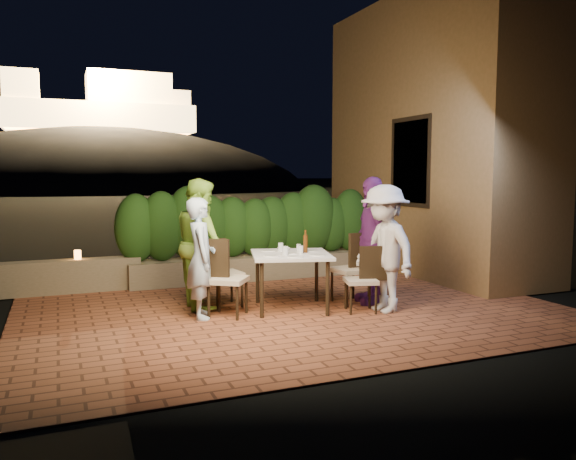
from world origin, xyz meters
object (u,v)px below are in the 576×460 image
bowl (284,249)px  diner_green (202,243)px  chair_right_back (350,268)px  diner_white (384,249)px  dining_table (291,281)px  parapet_lamp (78,255)px  diner_blue (201,258)px  chair_left_front (228,278)px  chair_right_front (361,279)px  beer_bottle (305,241)px  chair_left_back (225,272)px  diner_purple (372,240)px

bowl → diner_green: (-1.08, 0.27, 0.10)m
chair_right_back → diner_white: 0.72m
dining_table → parapet_lamp: (-2.58, 2.24, 0.20)m
diner_blue → parapet_lamp: size_ratio=10.75×
chair_left_front → chair_right_front: (1.67, -0.44, -0.06)m
parapet_lamp → dining_table: bearing=-41.1°
dining_table → diner_green: (-1.05, 0.58, 0.49)m
diner_blue → diner_white: bearing=-95.2°
chair_right_back → diner_blue: 2.14m
chair_left_front → parapet_lamp: size_ratio=6.98×
diner_blue → diner_green: 0.60m
parapet_lamp → beer_bottle: bearing=-39.1°
chair_left_back → diner_purple: bearing=-22.7°
diner_blue → chair_right_back: bearing=-80.1°
diner_blue → diner_white: size_ratio=0.91×
diner_green → diner_purple: size_ratio=0.99×
beer_bottle → chair_right_front: beer_bottle is taller
beer_bottle → diner_green: (-1.26, 0.60, -0.03)m
diner_green → bowl: bearing=-103.4°
dining_table → parapet_lamp: 3.42m
bowl → chair_left_front: size_ratio=0.17×
chair_left_front → chair_right_front: size_ratio=1.14×
bowl → chair_left_back: size_ratio=0.17×
dining_table → chair_right_back: 0.92m
diner_white → parapet_lamp: 4.62m
dining_table → diner_white: size_ratio=0.61×
chair_right_front → chair_right_back: chair_right_back is taller
diner_blue → parapet_lamp: bearing=40.9°
bowl → diner_blue: bearing=-166.5°
diner_blue → diner_green: bearing=-5.6°
chair_left_front → diner_green: size_ratio=0.56×
diner_blue → diner_white: (2.28, -0.59, 0.08)m
chair_left_back → diner_white: size_ratio=0.56×
dining_table → diner_blue: size_ratio=0.67×
chair_left_back → parapet_lamp: 2.52m
bowl → chair_right_front: size_ratio=0.19×
bowl → diner_blue: 1.26m
beer_bottle → bowl: bearing=118.6°
beer_bottle → diner_green: bearing=154.6°
dining_table → chair_right_front: bearing=-30.9°
dining_table → parapet_lamp: size_ratio=7.21×
diner_white → bowl: bearing=-136.3°
dining_table → chair_left_front: (-0.88, -0.03, 0.11)m
diner_green → diner_purple: bearing=-105.6°
bowl → diner_white: bearing=-40.1°
beer_bottle → chair_left_back: (-0.97, 0.51, -0.44)m
chair_left_back → chair_right_front: bearing=-38.5°
beer_bottle → chair_left_front: 1.16m
bowl → diner_white: 1.37m
beer_bottle → bowl: (-0.18, 0.33, -0.13)m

